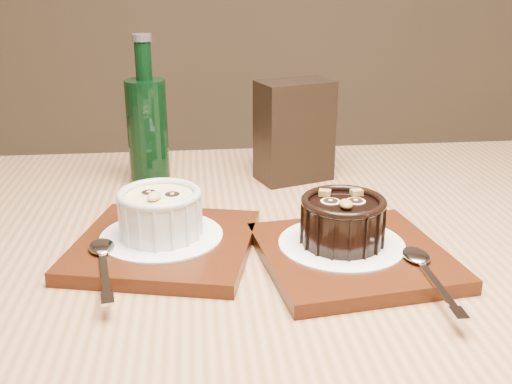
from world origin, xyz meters
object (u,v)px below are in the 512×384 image
at_px(table, 270,329).
at_px(ramekin_white, 160,211).
at_px(green_bottle, 148,128).
at_px(ramekin_dark, 343,219).
at_px(condiment_stand, 294,131).
at_px(tray_right, 353,256).
at_px(tray_left, 164,245).

distance_m(table, ramekin_white, 0.18).
relative_size(table, green_bottle, 6.14).
bearing_deg(table, ramekin_dark, -5.81).
distance_m(ramekin_dark, condiment_stand, 0.25).
bearing_deg(condiment_stand, tray_right, -82.39).
distance_m(table, tray_right, 0.13).
bearing_deg(tray_left, ramekin_white, 118.45).
bearing_deg(green_bottle, ramekin_dark, -46.56).
height_order(ramekin_dark, green_bottle, green_bottle).
relative_size(tray_left, condiment_stand, 1.29).
xyz_separation_m(ramekin_white, green_bottle, (-0.04, 0.21, 0.03)).
bearing_deg(ramekin_white, green_bottle, 115.45).
xyz_separation_m(table, ramekin_dark, (0.07, -0.01, 0.13)).
bearing_deg(ramekin_white, tray_left, -46.41).
bearing_deg(tray_left, condiment_stand, 55.37).
bearing_deg(ramekin_white, table, 5.55).
bearing_deg(condiment_stand, ramekin_white, -125.86).
relative_size(table, ramekin_white, 14.21).
distance_m(tray_right, green_bottle, 0.35).
relative_size(condiment_stand, green_bottle, 0.69).
height_order(tray_right, green_bottle, green_bottle).
relative_size(ramekin_dark, condiment_stand, 0.62).
bearing_deg(green_bottle, condiment_stand, 3.55).
xyz_separation_m(ramekin_dark, condiment_stand, (-0.03, 0.25, 0.03)).
height_order(tray_left, ramekin_white, ramekin_white).
bearing_deg(green_bottle, table, -56.34).
xyz_separation_m(tray_left, green_bottle, (-0.04, 0.22, 0.07)).
xyz_separation_m(tray_left, tray_right, (0.19, -0.03, 0.00)).
bearing_deg(table, tray_right, -13.42).
height_order(table, ramekin_dark, ramekin_dark).
distance_m(ramekin_white, green_bottle, 0.22).
bearing_deg(ramekin_dark, table, 174.97).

